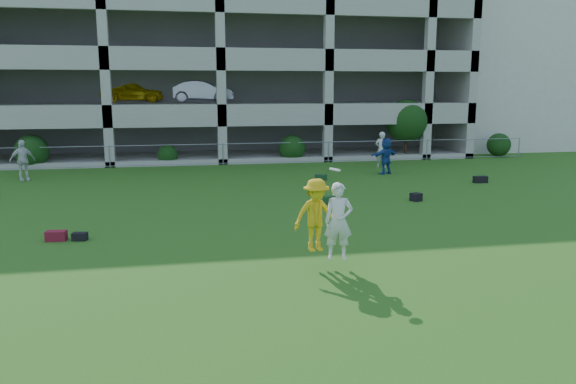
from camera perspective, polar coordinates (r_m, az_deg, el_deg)
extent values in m
plane|color=#235114|center=(12.78, -0.09, -8.74)|extent=(100.00, 100.00, 0.00)
cube|color=beige|center=(47.17, 21.95, 10.82)|extent=(16.00, 14.00, 10.00)
imported|color=silver|center=(28.35, -25.38, 2.93)|extent=(1.18, 0.95, 1.87)
imported|color=#1F468E|center=(28.04, 9.91, 3.62)|extent=(1.72, 1.16, 1.78)
imported|color=silver|center=(30.34, 9.49, 4.28)|extent=(0.83, 0.75, 1.90)
cube|color=maroon|center=(17.01, -22.48, -4.13)|extent=(0.57, 0.35, 0.28)
cube|color=black|center=(16.82, -20.40, -4.26)|extent=(0.44, 0.31, 0.22)
cube|color=#133515|center=(20.75, 4.34, -0.81)|extent=(0.54, 0.40, 0.26)
cube|color=black|center=(21.67, 12.87, -0.51)|extent=(0.46, 0.46, 0.30)
cube|color=black|center=(26.59, 18.96, 1.22)|extent=(0.61, 0.32, 0.30)
cube|color=#123317|center=(25.92, 3.35, 1.49)|extent=(0.58, 0.50, 0.25)
imported|color=gold|center=(13.25, 2.87, -2.36)|extent=(1.22, 0.84, 1.74)
imported|color=silver|center=(13.20, 5.15, -2.97)|extent=(0.73, 0.55, 1.82)
cylinder|color=white|center=(13.11, 4.79, 2.29)|extent=(0.27, 0.27, 0.09)
cube|color=#9E998C|center=(44.68, -8.13, 12.80)|extent=(30.00, 0.50, 12.00)
cube|color=#9E998C|center=(41.52, 13.70, 12.78)|extent=(0.50, 14.00, 12.00)
cube|color=#9E998C|center=(38.13, -7.40, 4.40)|extent=(30.00, 14.00, 0.30)
cube|color=#9E998C|center=(37.92, -7.51, 8.91)|extent=(30.00, 14.00, 0.30)
cube|color=#9E998C|center=(37.96, -7.62, 13.44)|extent=(30.00, 14.00, 0.30)
cube|color=#9E998C|center=(38.22, -7.74, 17.93)|extent=(30.00, 14.00, 0.30)
cube|color=#9E998C|center=(31.12, -6.72, 7.46)|extent=(30.00, 0.30, 0.90)
cube|color=#9E998C|center=(31.10, -6.84, 12.99)|extent=(30.00, 0.30, 0.90)
cube|color=#9E998C|center=(31.37, -6.97, 18.47)|extent=(30.00, 0.30, 0.90)
cube|color=#9E998C|center=(31.37, -18.18, 13.35)|extent=(0.50, 0.50, 12.00)
cube|color=#9E998C|center=(31.22, -6.88, 13.80)|extent=(0.50, 0.50, 12.00)
cube|color=#9E998C|center=(32.21, 4.15, 13.75)|extent=(0.50, 0.50, 12.00)
cube|color=#9E998C|center=(34.24, 14.17, 13.28)|extent=(0.50, 0.50, 12.00)
cube|color=#605E59|center=(39.94, -7.79, 13.08)|extent=(29.00, 9.00, 11.60)
imported|color=yellow|center=(35.95, -15.53, 9.82)|extent=(4.01, 1.93, 1.32)
imported|color=#B1B3B8|center=(35.87, -8.72, 10.08)|extent=(4.13, 1.81, 1.32)
cylinder|color=gray|center=(31.28, -17.67, 3.46)|extent=(0.06, 0.06, 1.20)
cylinder|color=gray|center=(31.14, -6.62, 3.86)|extent=(0.06, 0.06, 1.20)
cylinder|color=gray|center=(32.13, 4.13, 4.11)|extent=(0.06, 0.06, 1.20)
cylinder|color=gray|center=(34.16, 13.93, 4.22)|extent=(0.06, 0.06, 1.20)
cylinder|color=gray|center=(37.07, 22.42, 4.21)|extent=(0.06, 0.06, 1.20)
cylinder|color=gray|center=(31.08, -6.65, 4.87)|extent=(36.00, 0.04, 0.04)
cylinder|color=gray|center=(31.20, -6.60, 2.91)|extent=(36.00, 0.04, 0.04)
sphere|color=#163D11|center=(32.56, -24.59, 3.76)|extent=(1.76, 1.76, 1.76)
sphere|color=#163D11|center=(31.67, -12.13, 3.72)|extent=(1.10, 1.10, 1.10)
sphere|color=#163D11|center=(32.24, 0.42, 4.47)|extent=(1.54, 1.54, 1.54)
cylinder|color=#382314|center=(34.45, 11.89, 4.99)|extent=(0.16, 0.16, 1.96)
sphere|color=#163D11|center=(34.36, 11.97, 7.08)|extent=(2.52, 2.52, 2.52)
sphere|color=#163D11|center=(37.03, 20.62, 4.50)|extent=(1.43, 1.43, 1.43)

